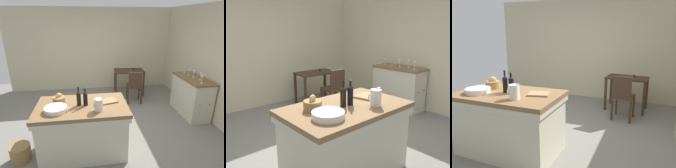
# 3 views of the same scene
# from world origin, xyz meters

# --- Properties ---
(ground_plane) EXTENTS (6.76, 6.76, 0.00)m
(ground_plane) POSITION_xyz_m (0.00, 0.00, 0.00)
(ground_plane) COLOR slate
(wall_back) EXTENTS (5.32, 0.12, 2.60)m
(wall_back) POSITION_xyz_m (0.00, 2.60, 1.30)
(wall_back) COLOR beige
(wall_back) RESTS_ON ground
(island_table) EXTENTS (1.50, 0.92, 0.90)m
(island_table) POSITION_xyz_m (-0.34, -0.63, 0.49)
(island_table) COLOR brown
(island_table) RESTS_ON ground
(writing_desk) EXTENTS (0.95, 0.64, 0.81)m
(writing_desk) POSITION_xyz_m (1.05, 1.88, 0.64)
(writing_desk) COLOR #3D281C
(writing_desk) RESTS_ON ground
(wooden_chair) EXTENTS (0.44, 0.44, 0.92)m
(wooden_chair) POSITION_xyz_m (1.06, 1.21, 0.51)
(wooden_chair) COLOR #3D281C
(wooden_chair) RESTS_ON ground
(pitcher) EXTENTS (0.17, 0.13, 0.24)m
(pitcher) POSITION_xyz_m (-0.08, -0.86, 1.00)
(pitcher) COLOR silver
(pitcher) RESTS_ON island_table
(wash_bowl) EXTENTS (0.34, 0.34, 0.07)m
(wash_bowl) POSITION_xyz_m (-0.74, -0.79, 0.94)
(wash_bowl) COLOR silver
(wash_bowl) RESTS_ON island_table
(bread_basket) EXTENTS (0.21, 0.21, 0.18)m
(bread_basket) POSITION_xyz_m (-0.72, -0.49, 0.97)
(bread_basket) COLOR olive
(bread_basket) RESTS_ON island_table
(cutting_board) EXTENTS (0.34, 0.29, 0.02)m
(cutting_board) POSITION_xyz_m (0.11, -0.55, 0.92)
(cutting_board) COLOR #99754C
(cutting_board) RESTS_ON island_table
(wine_bottle_dark) EXTENTS (0.07, 0.07, 0.31)m
(wine_bottle_dark) POSITION_xyz_m (-0.28, -0.64, 1.03)
(wine_bottle_dark) COLOR black
(wine_bottle_dark) RESTS_ON island_table
(wine_bottle_amber) EXTENTS (0.07, 0.07, 0.32)m
(wine_bottle_amber) POSITION_xyz_m (-0.38, -0.63, 1.03)
(wine_bottle_amber) COLOR black
(wine_bottle_amber) RESTS_ON island_table
(wicker_hamper) EXTENTS (0.33, 0.33, 0.28)m
(wicker_hamper) POSITION_xyz_m (-1.39, -0.73, 0.14)
(wicker_hamper) COLOR olive
(wicker_hamper) RESTS_ON ground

